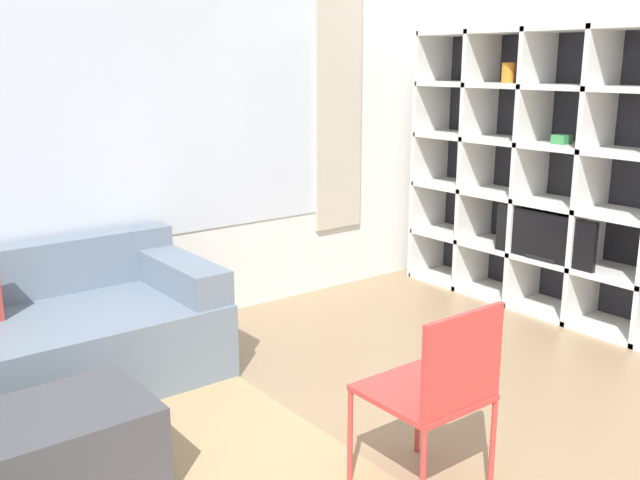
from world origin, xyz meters
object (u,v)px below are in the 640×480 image
object	(u,v)px
folding_chair	(438,385)
couch_main	(43,340)
ottoman	(69,451)
shelving_unit	(563,175)

from	to	relation	value
folding_chair	couch_main	bearing A→B (deg)	-64.73
ottoman	folding_chair	size ratio (longest dim) A/B	0.79
couch_main	folding_chair	size ratio (longest dim) A/B	2.16
couch_main	ottoman	world-z (taller)	couch_main
couch_main	folding_chair	bearing A→B (deg)	-64.73
shelving_unit	folding_chair	distance (m)	2.72
couch_main	folding_chair	world-z (taller)	folding_chair
couch_main	ottoman	distance (m)	1.13
shelving_unit	ottoman	bearing A→B (deg)	-177.69
shelving_unit	couch_main	distance (m)	3.60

